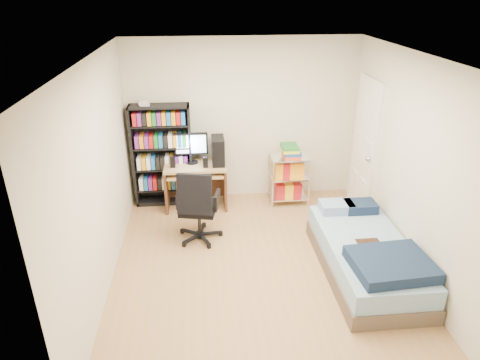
{
  "coord_description": "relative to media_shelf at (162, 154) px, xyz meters",
  "views": [
    {
      "loc": [
        -0.63,
        -4.3,
        3.16
      ],
      "look_at": [
        -0.19,
        0.4,
        0.99
      ],
      "focal_mm": 32.0,
      "sensor_mm": 36.0,
      "label": 1
    }
  ],
  "objects": [
    {
      "name": "room",
      "position": [
        1.24,
        -1.84,
        0.44
      ],
      "size": [
        3.58,
        4.08,
        2.58
      ],
      "color": "#A47952",
      "rests_on": "ground"
    },
    {
      "name": "media_shelf",
      "position": [
        0.0,
        0.0,
        0.0
      ],
      "size": [
        0.88,
        0.29,
        1.63
      ],
      "color": "black",
      "rests_on": "room"
    },
    {
      "name": "computer_desk",
      "position": [
        0.58,
        -0.15,
        -0.18
      ],
      "size": [
        0.92,
        0.54,
        1.16
      ],
      "color": "tan",
      "rests_on": "room"
    },
    {
      "name": "office_chair",
      "position": [
        0.52,
        -1.16,
        -0.48
      ],
      "size": [
        0.73,
        0.73,
        1.03
      ],
      "rotation": [
        0.0,
        0.0,
        -0.21
      ],
      "color": "black",
      "rests_on": "room"
    },
    {
      "name": "wire_cart",
      "position": [
        1.93,
        -0.18,
        -0.19
      ],
      "size": [
        0.59,
        0.43,
        0.95
      ],
      "rotation": [
        0.0,
        0.0,
        -0.0
      ],
      "color": "white",
      "rests_on": "room"
    },
    {
      "name": "bed",
      "position": [
        2.49,
        -2.09,
        -0.57
      ],
      "size": [
        0.96,
        1.92,
        0.55
      ],
      "color": "brown",
      "rests_on": "room"
    },
    {
      "name": "door",
      "position": [
        2.96,
        -0.49,
        0.19
      ],
      "size": [
        0.12,
        0.8,
        2.0
      ],
      "color": "white",
      "rests_on": "room"
    }
  ]
}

